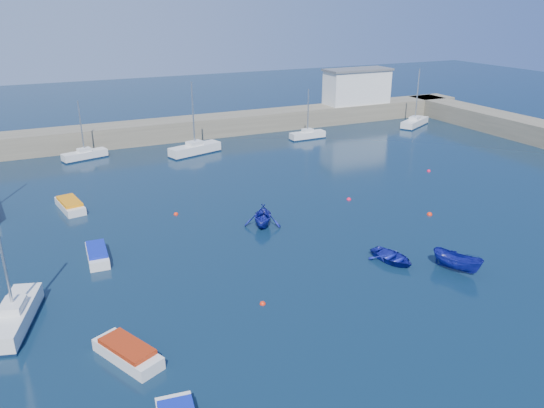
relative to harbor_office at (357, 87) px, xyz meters
name	(u,v)px	position (x,y,z in m)	size (l,w,h in m)	color
ground	(360,303)	(-30.00, -46.00, -5.10)	(220.00, 220.00, 0.00)	#0C2135
back_wall	(168,130)	(-30.00, 0.00, -3.80)	(96.00, 4.50, 2.60)	#6E6754
right_arm	(491,121)	(14.00, -14.00, -3.80)	(4.50, 32.00, 2.60)	#6E6754
harbor_office	(357,87)	(0.00, 0.00, 0.00)	(10.00, 4.00, 5.00)	silver
sailboat_1	(15,316)	(-49.29, -39.67, -4.48)	(3.29, 6.20, 7.97)	silver
sailboat_5	(85,155)	(-41.39, -5.28, -4.57)	(5.36, 2.79, 6.89)	silver
sailboat_6	(195,149)	(-28.92, -8.66, -4.46)	(6.83, 3.73, 8.72)	silver
sailboat_7	(307,135)	(-12.78, -7.71, -4.55)	(5.03, 1.59, 6.70)	silver
sailboat_8	(415,122)	(5.51, -7.61, -4.52)	(6.48, 4.69, 8.42)	silver
motorboat_0	(128,352)	(-44.06, -45.52, -4.66)	(3.14, 4.43, 0.94)	silver
motorboat_1	(97,254)	(-43.84, -33.00, -4.65)	(1.52, 3.93, 0.95)	silver
motorboat_2	(70,205)	(-44.62, -21.68, -4.67)	(2.32, 4.68, 0.92)	silver
dinghy_center	(392,257)	(-24.78, -42.29, -4.74)	(2.46, 3.45, 0.71)	navy
dinghy_left	(263,216)	(-30.51, -32.43, -4.17)	(3.03, 3.52, 1.85)	navy
dinghy_right	(457,262)	(-21.58, -45.29, -4.41)	(1.34, 3.55, 1.37)	navy
buoy_0	(263,304)	(-35.51, -43.56, -5.10)	(0.37, 0.37, 0.37)	red
buoy_1	(349,200)	(-20.61, -30.18, -5.10)	(0.44, 0.44, 0.44)	red
buoy_2	(429,215)	(-16.27, -36.37, -5.10)	(0.47, 0.47, 0.47)	red
buoy_3	(176,214)	(-36.38, -26.90, -5.10)	(0.41, 0.41, 0.41)	red
buoy_4	(429,171)	(-7.75, -26.31, -5.10)	(0.41, 0.41, 0.41)	red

